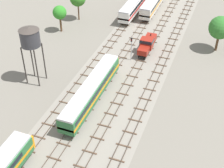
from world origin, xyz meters
The scene contains 13 objects.
ground_plane centered at (0.00, 56.00, 0.00)m, with size 480.00×480.00×0.00m, color slate.
ballast_bed centered at (0.00, 56.00, 0.00)m, with size 17.07×176.00×0.01m, color gray.
track_far_left centered at (-6.53, 57.00, 0.14)m, with size 2.40×126.00×0.29m.
track_left centered at (-2.18, 57.00, 0.14)m, with size 2.40×126.00×0.29m.
track_centre_left centered at (2.18, 57.00, 0.14)m, with size 2.40×126.00×0.29m.
track_centre centered at (6.53, 57.00, 0.14)m, with size 2.40×126.00×0.29m.
diesel_railcar_left_mid centered at (-2.18, 36.52, 2.60)m, with size 2.96×20.50×3.80m.
shunter_loco_centre_left_midfar centered at (2.18, 56.89, 2.01)m, with size 2.74×8.46×3.10m.
diesel_railcar_far_left_far centered at (-6.53, 76.09, 2.60)m, with size 2.96×20.50×3.80m.
water_tower centered at (-14.80, 38.69, 9.43)m, with size 3.74×3.74×11.41m.
signal_post_nearest centered at (0.00, 52.29, 3.44)m, with size 0.28×0.47×5.42m.
lineside_tree_0 centered at (-20.13, 58.91, 4.86)m, with size 3.31×3.31×6.59m.
lineside_tree_3 centered at (16.48, 62.88, 5.52)m, with size 4.98×4.98×8.04m.
Camera 1 is at (16.90, -3.98, 36.97)m, focal length 51.90 mm.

